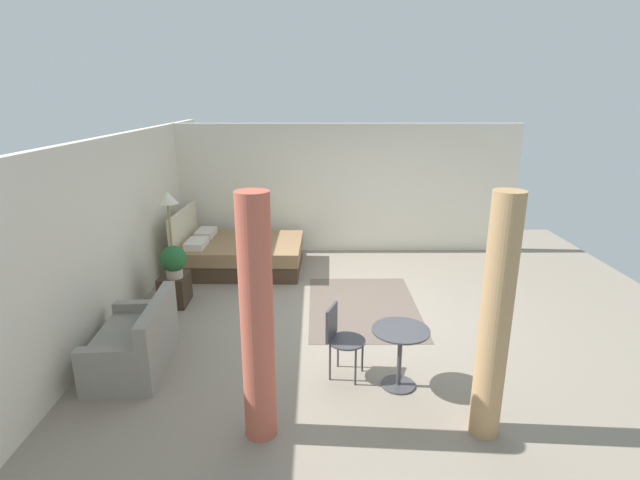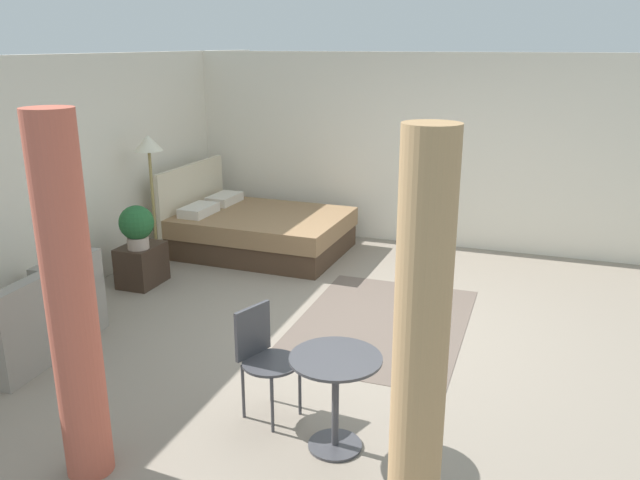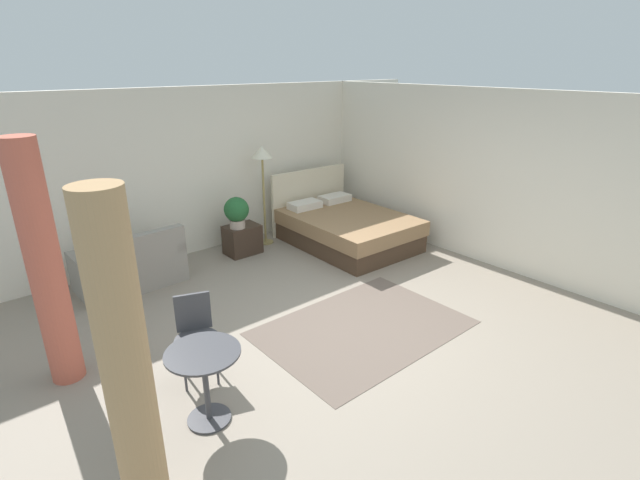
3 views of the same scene
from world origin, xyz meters
The scene contains 13 objects.
ground_plane centered at (0.00, 0.00, -0.01)m, with size 8.93×9.78×0.02m, color gray.
wall_back centered at (0.00, 3.39, 1.28)m, with size 8.93×0.12×2.56m, color silver.
wall_right centered at (2.96, 0.00, 1.28)m, with size 0.12×6.78×2.56m, color silver.
area_rug centered at (0.12, -0.09, 0.00)m, with size 2.33×1.62×0.01m, color #66564C.
bed centered at (1.82, 2.03, 0.29)m, with size 1.64×2.19×1.11m.
couch centered at (-1.51, 2.73, 0.28)m, with size 1.38×0.84×0.80m.
nightstand centered at (0.27, 2.77, 0.23)m, with size 0.54×0.39×0.47m.
potted_plant centered at (0.17, 2.72, 0.74)m, with size 0.38×0.38×0.49m.
floor_lamp centered at (0.81, 2.93, 1.40)m, with size 0.33×0.33×1.64m.
balcony_table centered at (-1.95, -0.29, 0.48)m, with size 0.62×0.62×0.68m.
cafe_chair_near_window centered at (-1.71, 0.35, 0.50)m, with size 0.54×0.54×0.83m.
curtain_left centered at (-2.71, -0.97, 1.16)m, with size 0.28×0.28×2.33m.
curtain_right centered at (-2.71, 1.14, 1.16)m, with size 0.30×0.30×2.33m.
Camera 1 is at (-6.59, 0.61, 3.08)m, focal length 27.15 mm.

